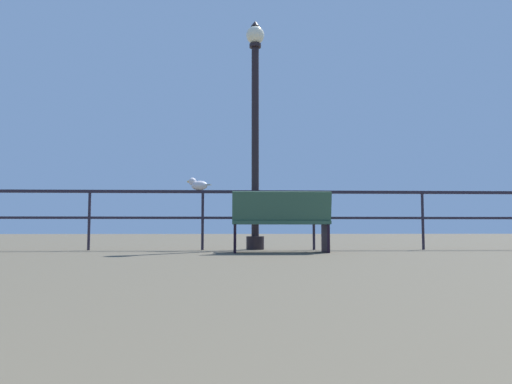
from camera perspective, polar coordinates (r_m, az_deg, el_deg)
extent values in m
cube|color=#231E2A|center=(7.88, 0.30, 0.01)|extent=(23.87, 0.05, 0.05)
cube|color=#231E2A|center=(7.86, 0.30, -3.12)|extent=(23.87, 0.04, 0.04)
cylinder|color=#231E2A|center=(8.20, -19.33, -3.26)|extent=(0.04, 0.04, 0.96)
cylinder|color=#231E2A|center=(7.87, -6.41, -3.44)|extent=(0.04, 0.04, 0.96)
cylinder|color=#231E2A|center=(7.95, 6.93, -3.44)|extent=(0.04, 0.04, 0.96)
cylinder|color=#231E2A|center=(8.45, 19.33, -3.28)|extent=(0.04, 0.04, 0.96)
cube|color=#2F543F|center=(7.08, 2.93, -3.69)|extent=(1.43, 0.52, 0.05)
cube|color=#2F543F|center=(6.85, 3.12, -1.80)|extent=(1.43, 0.13, 0.45)
cube|color=black|center=(7.18, 8.32, -5.40)|extent=(0.04, 0.46, 0.44)
cube|color=black|center=(7.39, 7.98, -2.59)|extent=(0.04, 0.36, 0.04)
cube|color=black|center=(7.05, -2.54, -5.47)|extent=(0.04, 0.46, 0.44)
cube|color=black|center=(7.26, -2.54, -2.60)|extent=(0.04, 0.36, 0.04)
cylinder|color=black|center=(8.02, -0.10, -6.11)|extent=(0.30, 0.30, 0.22)
cylinder|color=black|center=(8.15, -0.10, 6.18)|extent=(0.12, 0.12, 3.25)
cylinder|color=black|center=(8.61, -0.09, 17.09)|extent=(0.20, 0.20, 0.06)
sphere|color=#ECE6C5|center=(8.68, -0.09, 18.24)|extent=(0.31, 0.31, 0.31)
cone|color=black|center=(8.76, -0.09, 19.50)|extent=(0.15, 0.15, 0.10)
ellipsoid|color=silver|center=(7.90, -6.79, 0.78)|extent=(0.33, 0.26, 0.16)
ellipsoid|color=gray|center=(7.90, -6.78, 0.95)|extent=(0.28, 0.21, 0.05)
sphere|color=silver|center=(7.96, -7.61, 1.25)|extent=(0.13, 0.13, 0.13)
cone|color=gold|center=(8.00, -8.15, 1.23)|extent=(0.06, 0.07, 0.05)
cube|color=gray|center=(7.84, -5.76, 0.87)|extent=(0.12, 0.10, 0.02)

